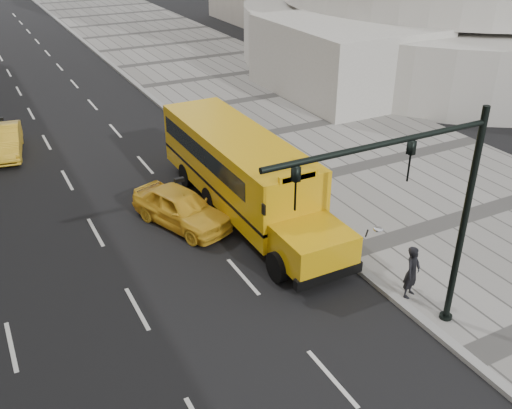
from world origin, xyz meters
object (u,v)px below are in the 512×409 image
school_bus (240,167)px  taxi_near (181,208)px  pedestrian (412,272)px  traffic_signal (427,206)px  taxi_far (4,141)px

school_bus → taxi_near: bearing=-176.1°
pedestrian → traffic_signal: bearing=-155.8°
taxi_far → school_bus: bearing=-44.6°
taxi_near → taxi_far: size_ratio=1.01×
school_bus → taxi_far: 12.54m
taxi_near → traffic_signal: bearing=-90.3°
taxi_far → traffic_signal: bearing=-58.0°
school_bus → pedestrian: size_ratio=6.89×
pedestrian → school_bus: bearing=80.6°
school_bus → taxi_near: school_bus is taller
school_bus → taxi_far: (-7.45, 10.03, -1.08)m
school_bus → pedestrian: school_bus is taller
school_bus → traffic_signal: size_ratio=1.81×
taxi_far → pedestrian: pedestrian is taller
taxi_near → traffic_signal: 9.89m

